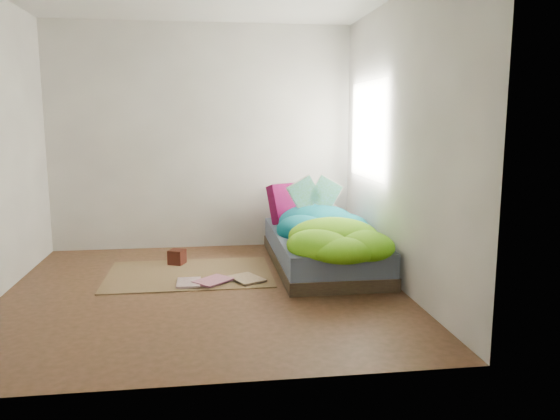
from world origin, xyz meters
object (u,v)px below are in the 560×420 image
object	(u,v)px
wooden_box	(177,257)
floor_book_b	(204,279)
open_book	(315,184)
floor_book_a	(177,283)
bed	(322,249)
pillow_magenta	(288,203)

from	to	relation	value
wooden_box	floor_book_b	xyz separation A→B (m)	(0.28, -0.64, -0.06)
floor_book_b	open_book	bearing A→B (deg)	75.57
open_book	wooden_box	xyz separation A→B (m)	(-1.48, -0.04, -0.74)
open_book	floor_book_a	size ratio (longest dim) A/B	1.62
wooden_box	floor_book_b	distance (m)	0.70
wooden_box	floor_book_a	distance (m)	0.74
wooden_box	bed	bearing A→B (deg)	-8.04
bed	floor_book_b	size ratio (longest dim) A/B	6.01
floor_book_b	wooden_box	bearing A→B (deg)	159.36
open_book	wooden_box	world-z (taller)	open_book
pillow_magenta	floor_book_a	world-z (taller)	pillow_magenta
pillow_magenta	floor_book_a	bearing A→B (deg)	-163.22
pillow_magenta	open_book	bearing A→B (deg)	-86.41
pillow_magenta	floor_book_b	bearing A→B (deg)	-159.05
open_book	pillow_magenta	bearing A→B (deg)	118.88
pillow_magenta	floor_book_b	distance (m)	1.55
wooden_box	floor_book_a	bearing A→B (deg)	-87.73
open_book	floor_book_b	size ratio (longest dim) A/B	1.46
wooden_box	open_book	bearing A→B (deg)	1.61
floor_book_b	bed	bearing A→B (deg)	65.23
open_book	floor_book_b	world-z (taller)	open_book
bed	pillow_magenta	distance (m)	0.80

